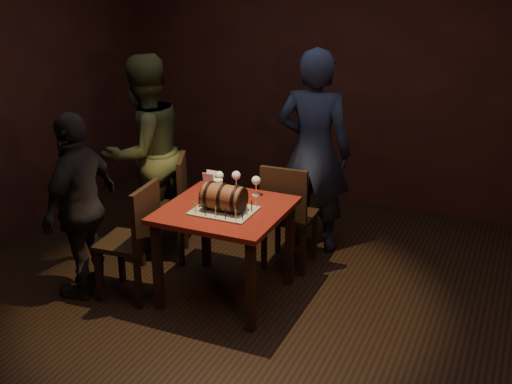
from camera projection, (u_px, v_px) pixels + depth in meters
room_shell at (240, 131)px, 4.39m from camera, size 5.04×5.04×2.80m
pub_table at (226, 221)px, 4.85m from camera, size 0.90×0.90×0.75m
cake_board at (224, 211)px, 4.74m from camera, size 0.45×0.35×0.01m
barrel_cake at (224, 198)px, 4.70m from camera, size 0.36×0.21×0.21m
birthday_candles at (224, 205)px, 4.72m from camera, size 0.40×0.30×0.09m
wine_glass_left at (219, 176)px, 5.12m from camera, size 0.07×0.07×0.16m
wine_glass_mid at (236, 176)px, 5.12m from camera, size 0.07×0.07×0.16m
wine_glass_right at (256, 181)px, 5.01m from camera, size 0.07×0.07×0.16m
pint_of_ale at (218, 189)px, 4.98m from camera, size 0.07×0.07×0.15m
menu_card at (210, 180)px, 5.20m from camera, size 0.10×0.05×0.13m
chair_back at (287, 211)px, 5.34m from camera, size 0.41×0.41×0.93m
chair_left_rear at (171, 202)px, 5.53m from camera, size 0.53×0.53×0.93m
chair_left_front at (136, 235)px, 4.89m from camera, size 0.43×0.43×0.93m
person_back at (314, 152)px, 5.60m from camera, size 0.69×0.48×1.81m
person_left_rear at (145, 153)px, 5.69m from camera, size 0.90×1.02×1.74m
person_left_front at (81, 206)px, 4.89m from camera, size 0.42×0.88×1.47m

